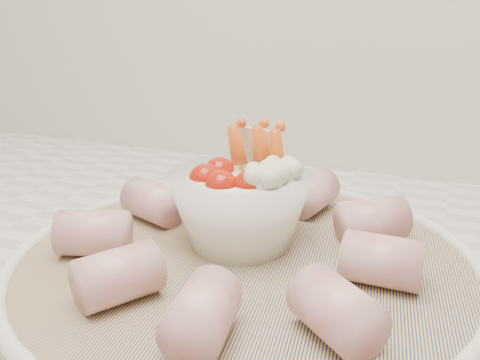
% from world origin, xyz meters
% --- Properties ---
extents(serving_platter, '(0.42, 0.42, 0.02)m').
position_xyz_m(serving_platter, '(0.08, 1.43, 0.93)').
color(serving_platter, navy).
rests_on(serving_platter, kitchen_counter).
extents(veggie_bowl, '(0.12, 0.12, 0.10)m').
position_xyz_m(veggie_bowl, '(0.07, 1.46, 0.97)').
color(veggie_bowl, white).
rests_on(veggie_bowl, serving_platter).
extents(cured_meat_rolls, '(0.28, 0.29, 0.04)m').
position_xyz_m(cured_meat_rolls, '(0.08, 1.43, 0.95)').
color(cured_meat_rolls, '#BB5565').
rests_on(cured_meat_rolls, serving_platter).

